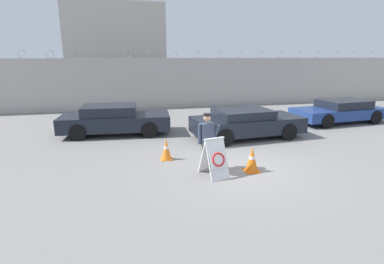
% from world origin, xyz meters
% --- Properties ---
extents(ground_plane, '(90.00, 90.00, 0.00)m').
position_xyz_m(ground_plane, '(0.00, 0.00, 0.00)').
color(ground_plane, gray).
extents(perimeter_wall, '(36.00, 0.30, 3.61)m').
position_xyz_m(perimeter_wall, '(-0.00, 11.15, 1.59)').
color(perimeter_wall, '#ADA8A0').
rests_on(perimeter_wall, ground_plane).
extents(building_block, '(6.77, 5.78, 6.81)m').
position_xyz_m(building_block, '(-3.58, 16.11, 3.41)').
color(building_block, '#B2ADA3').
rests_on(building_block, ground_plane).
extents(barricade_sign, '(0.76, 0.95, 1.12)m').
position_xyz_m(barricade_sign, '(-0.89, -0.56, 0.55)').
color(barricade_sign, white).
rests_on(barricade_sign, ground_plane).
extents(security_guard, '(0.66, 0.35, 1.71)m').
position_xyz_m(security_guard, '(-0.96, -0.00, 0.94)').
color(security_guard, '#514C42').
rests_on(security_guard, ground_plane).
extents(traffic_cone_near, '(0.37, 0.37, 0.71)m').
position_xyz_m(traffic_cone_near, '(-2.02, 1.13, 0.35)').
color(traffic_cone_near, orange).
rests_on(traffic_cone_near, ground_plane).
extents(traffic_cone_mid, '(0.42, 0.42, 0.75)m').
position_xyz_m(traffic_cone_mid, '(0.28, -0.49, 0.37)').
color(traffic_cone_mid, orange).
rests_on(traffic_cone_mid, ground_plane).
extents(parked_car_front_coupe, '(4.70, 2.16, 1.26)m').
position_xyz_m(parked_car_front_coupe, '(-3.72, 4.89, 0.64)').
color(parked_car_front_coupe, black).
rests_on(parked_car_front_coupe, ground_plane).
extents(parked_car_rear_sedan, '(4.65, 2.30, 1.20)m').
position_xyz_m(parked_car_rear_sedan, '(1.61, 3.11, 0.62)').
color(parked_car_rear_sedan, black).
rests_on(parked_car_rear_sedan, ground_plane).
extents(parked_car_far_side, '(4.90, 2.26, 1.14)m').
position_xyz_m(parked_car_far_side, '(7.40, 4.75, 0.59)').
color(parked_car_far_side, black).
rests_on(parked_car_far_side, ground_plane).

